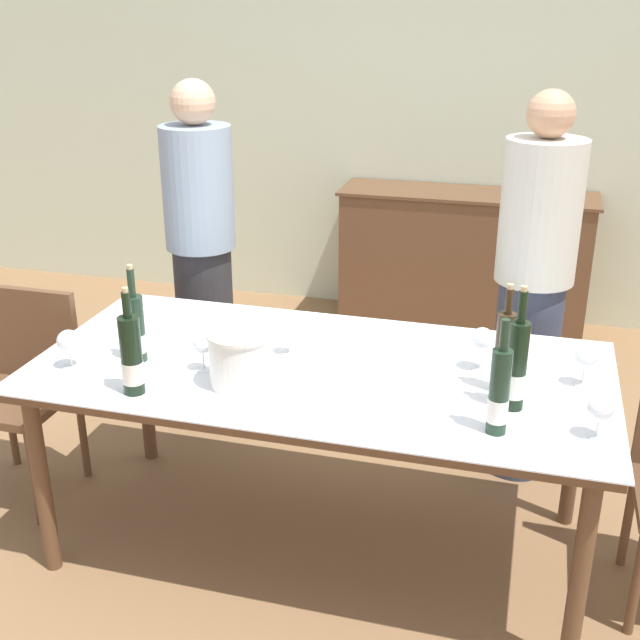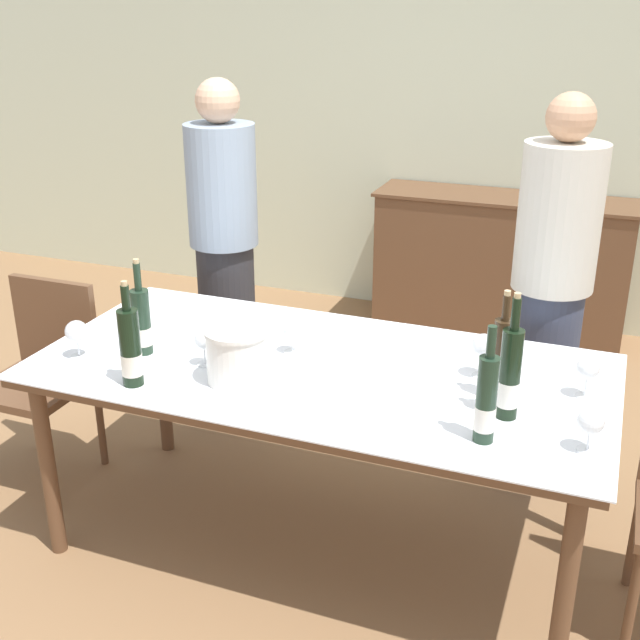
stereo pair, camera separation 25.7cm
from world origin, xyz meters
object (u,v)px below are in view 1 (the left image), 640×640
(person_guest_left, at_px, (532,294))
(person_host, at_px, (202,260))
(wine_glass_3, at_px, (203,346))
(wine_glass_4, at_px, (600,409))
(ice_bucket, at_px, (240,357))
(wine_glass_2, at_px, (586,358))
(wine_bottle_2, at_px, (516,367))
(wine_glass_5, at_px, (69,342))
(wine_bottle_1, at_px, (132,357))
(wine_glass_0, at_px, (289,332))
(dining_table, at_px, (320,382))
(sideboard_cabinet, at_px, (463,261))
(wine_bottle_3, at_px, (504,354))
(wine_bottle_4, at_px, (499,393))
(chair_left_end, at_px, (24,378))
(wine_bottle_0, at_px, (136,330))
(wine_glass_1, at_px, (482,340))

(person_guest_left, bearing_deg, person_host, 177.61)
(wine_glass_3, distance_m, wine_glass_4, 1.34)
(ice_bucket, distance_m, wine_glass_2, 1.18)
(wine_bottle_2, xyz_separation_m, wine_glass_5, (-1.55, -0.11, -0.05))
(wine_bottle_1, xyz_separation_m, wine_glass_0, (0.41, 0.44, -0.04))
(dining_table, distance_m, person_guest_left, 1.07)
(sideboard_cabinet, relative_size, ice_bucket, 7.00)
(wine_bottle_3, height_order, wine_glass_4, wine_bottle_3)
(ice_bucket, height_order, wine_bottle_3, wine_bottle_3)
(dining_table, distance_m, wine_glass_3, 0.45)
(wine_glass_3, bearing_deg, wine_bottle_4, -9.23)
(wine_glass_4, distance_m, person_host, 2.09)
(wine_bottle_2, bearing_deg, sideboard_cabinet, 99.04)
(wine_glass_2, xyz_separation_m, wine_glass_5, (-1.78, -0.34, -0.00))
(wine_glass_3, xyz_separation_m, person_guest_left, (1.11, 0.93, -0.02))
(wine_glass_0, bearing_deg, wine_glass_5, -156.12)
(dining_table, distance_m, person_host, 1.19)
(chair_left_end, bearing_deg, wine_bottle_3, -3.02)
(wine_glass_3, height_order, person_host, person_host)
(wine_bottle_0, relative_size, wine_glass_0, 2.87)
(wine_glass_0, height_order, person_host, person_host)
(wine_glass_0, xyz_separation_m, wine_glass_2, (1.05, 0.02, 0.01))
(wine_bottle_2, relative_size, wine_bottle_3, 1.10)
(person_host, distance_m, person_guest_left, 1.54)
(wine_glass_2, bearing_deg, wine_bottle_1, -162.45)
(dining_table, relative_size, wine_glass_4, 14.94)
(wine_glass_3, relative_size, person_host, 0.08)
(ice_bucket, bearing_deg, wine_glass_0, 73.41)
(wine_glass_5, bearing_deg, wine_bottle_1, -20.82)
(dining_table, relative_size, wine_bottle_0, 5.63)
(wine_glass_2, distance_m, person_guest_left, 0.72)
(wine_bottle_2, distance_m, wine_glass_0, 0.86)
(sideboard_cabinet, bearing_deg, ice_bucket, -100.82)
(dining_table, relative_size, wine_glass_5, 14.50)
(wine_glass_2, height_order, wine_glass_4, wine_glass_2)
(wine_bottle_0, relative_size, wine_glass_3, 2.75)
(wine_bottle_3, relative_size, wine_glass_5, 2.68)
(wine_glass_3, bearing_deg, wine_bottle_3, 6.51)
(wine_glass_3, distance_m, person_guest_left, 1.45)
(wine_bottle_3, relative_size, wine_bottle_4, 1.02)
(wine_glass_1, height_order, wine_glass_3, wine_glass_1)
(wine_bottle_2, bearing_deg, wine_glass_1, 115.73)
(wine_glass_3, bearing_deg, sideboard_cabinet, 75.30)
(wine_bottle_0, bearing_deg, chair_left_end, 162.61)
(sideboard_cabinet, distance_m, wine_bottle_1, 2.95)
(wine_glass_5, bearing_deg, chair_left_end, 144.93)
(wine_glass_4, height_order, wine_glass_5, wine_glass_5)
(dining_table, bearing_deg, wine_bottle_1, -146.26)
(wine_bottle_0, bearing_deg, dining_table, 11.07)
(person_host, bearing_deg, wine_bottle_4, -38.29)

